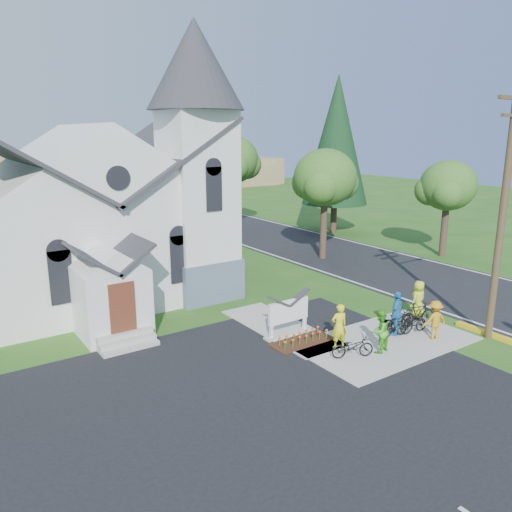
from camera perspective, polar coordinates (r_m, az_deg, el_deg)
ground at (r=19.15m, az=12.60°, el=-11.13°), size 120.00×120.00×0.00m
parking_lot at (r=13.86m, az=-2.47°, el=-21.32°), size 20.00×16.00×0.02m
road at (r=36.04m, az=6.22°, el=1.06°), size 8.00×90.00×0.02m
sidewalk at (r=20.47m, az=14.50°, el=-9.47°), size 7.00×4.00×0.05m
church at (r=25.40m, az=-17.22°, el=7.10°), size 12.35×12.00×13.00m
church_sign at (r=20.16m, az=3.73°, el=-6.34°), size 2.20×0.40×1.70m
flower_bed at (r=19.88m, az=5.30°, el=-9.75°), size 2.60×1.10×0.07m
utility_pole at (r=21.06m, az=26.55°, el=5.39°), size 3.45×0.28×10.00m
tree_road_near at (r=32.02m, az=7.91°, el=8.82°), size 4.00×4.00×7.05m
tree_road_mid at (r=41.90m, az=-2.78°, el=10.90°), size 4.40×4.40×7.80m
tree_road_far at (r=34.71m, az=21.10°, el=7.46°), size 3.60×3.60×6.30m
conifer at (r=40.72m, az=9.19°, el=12.92°), size 5.20×5.20×12.40m
distant_hills at (r=70.14m, az=-21.01°, el=8.29°), size 61.00×10.00×5.60m
cyclist_0 at (r=19.19m, az=9.47°, el=-7.90°), size 0.73×0.57×1.75m
bike_0 at (r=18.68m, az=10.98°, el=-10.14°), size 1.67×1.13×0.83m
cyclist_1 at (r=19.17m, az=13.96°, el=-8.31°), size 0.90×0.76×1.66m
bike_1 at (r=20.86m, az=15.77°, el=-7.62°), size 1.64×0.79×0.95m
cyclist_2 at (r=20.89m, az=15.79°, el=-6.30°), size 1.16×0.84×1.83m
bike_2 at (r=21.58m, az=15.83°, el=-7.01°), size 1.67×0.66×0.86m
cyclist_3 at (r=21.01m, az=19.75°, el=-6.88°), size 1.14×0.86×1.56m
bike_3 at (r=22.19m, az=18.01°, el=-6.33°), size 1.80×0.79×1.05m
cyclist_4 at (r=23.10m, az=18.08°, el=-4.72°), size 0.85×0.58×1.68m
bike_4 at (r=21.40m, az=17.33°, el=-7.37°), size 1.63×0.77×0.82m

